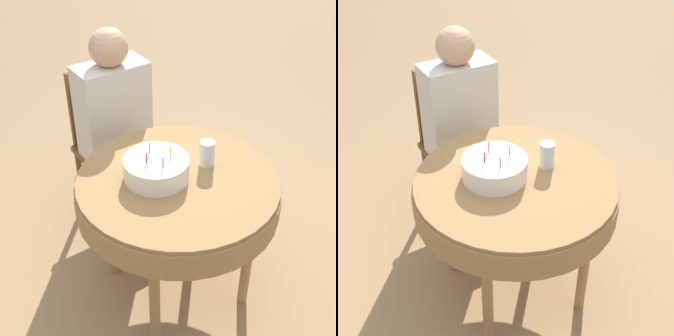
# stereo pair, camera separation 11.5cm
# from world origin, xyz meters

# --- Properties ---
(ground_plane) EXTENTS (12.00, 12.00, 0.00)m
(ground_plane) POSITION_xyz_m (0.00, 0.00, 0.00)
(ground_plane) COLOR #A37F56
(dining_table) EXTENTS (0.94, 0.94, 0.73)m
(dining_table) POSITION_xyz_m (0.00, 0.00, 0.64)
(dining_table) COLOR #9E7547
(dining_table) RESTS_ON ground_plane
(chair) EXTENTS (0.45, 0.45, 0.93)m
(chair) POSITION_xyz_m (-0.02, 0.79, 0.50)
(chair) COLOR brown
(chair) RESTS_ON ground_plane
(person) EXTENTS (0.41, 0.33, 1.20)m
(person) POSITION_xyz_m (-0.01, 0.69, 0.73)
(person) COLOR tan
(person) RESTS_ON ground_plane
(birthday_cake) EXTENTS (0.30, 0.30, 0.15)m
(birthday_cake) POSITION_xyz_m (-0.08, 0.05, 0.78)
(birthday_cake) COLOR white
(birthday_cake) RESTS_ON dining_table
(drinking_glass) EXTENTS (0.07, 0.07, 0.13)m
(drinking_glass) POSITION_xyz_m (0.17, 0.03, 0.79)
(drinking_glass) COLOR silver
(drinking_glass) RESTS_ON dining_table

